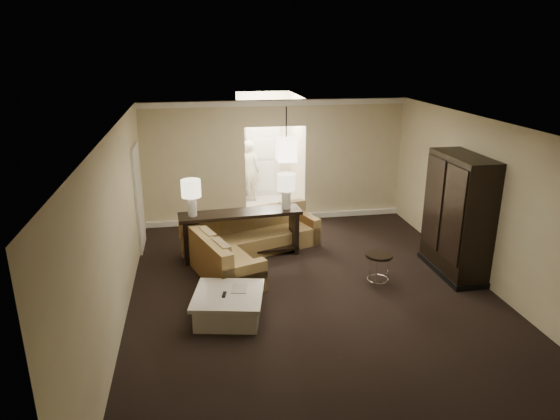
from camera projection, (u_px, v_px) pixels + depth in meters
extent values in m
plane|color=black|center=(316.00, 300.00, 8.14)|extent=(8.00, 8.00, 0.00)
cube|color=beige|center=(276.00, 162.00, 11.43)|extent=(6.00, 0.04, 2.80)
cube|color=beige|center=(442.00, 385.00, 3.96)|extent=(6.00, 0.04, 2.80)
cube|color=beige|center=(117.00, 231.00, 7.20)|extent=(0.04, 8.00, 2.80)
cube|color=beige|center=(496.00, 208.00, 8.19)|extent=(0.04, 8.00, 2.80)
cube|color=silver|center=(321.00, 128.00, 7.25)|extent=(6.00, 8.00, 0.02)
cube|color=white|center=(276.00, 103.00, 10.96)|extent=(6.00, 0.10, 0.12)
cube|color=white|center=(276.00, 217.00, 11.81)|extent=(6.00, 0.10, 0.12)
cube|color=silver|center=(139.00, 198.00, 9.93)|extent=(0.05, 0.90, 2.10)
cube|color=beige|center=(269.00, 206.00, 12.81)|extent=(1.40, 2.00, 0.01)
cube|color=beige|center=(241.00, 154.00, 12.25)|extent=(0.04, 2.00, 2.80)
cube|color=beige|center=(297.00, 152.00, 12.48)|extent=(0.04, 2.00, 2.80)
cube|color=beige|center=(263.00, 145.00, 13.30)|extent=(1.40, 0.04, 2.80)
cube|color=silver|center=(264.00, 158.00, 13.38)|extent=(0.90, 0.05, 2.10)
cube|color=brown|center=(253.00, 242.00, 10.01)|extent=(2.83, 1.65, 0.38)
cube|color=brown|center=(230.00, 272.00, 8.71)|extent=(1.18, 1.46, 0.38)
cube|color=brown|center=(246.00, 219.00, 10.13)|extent=(2.64, 1.09, 0.42)
cube|color=brown|center=(204.00, 245.00, 8.82)|extent=(0.91, 2.12, 0.42)
cube|color=brown|center=(307.00, 227.00, 10.56)|extent=(0.44, 0.83, 0.56)
cube|color=brown|center=(243.00, 279.00, 8.23)|extent=(0.83, 0.44, 0.56)
cube|color=olive|center=(201.00, 227.00, 9.63)|extent=(0.58, 0.32, 0.42)
cube|color=olive|center=(233.00, 221.00, 9.94)|extent=(0.58, 0.32, 0.42)
cube|color=olive|center=(263.00, 216.00, 10.25)|extent=(0.58, 0.32, 0.42)
cube|color=olive|center=(292.00, 211.00, 10.56)|extent=(0.58, 0.32, 0.42)
cube|color=olive|center=(208.00, 241.00, 8.94)|extent=(0.31, 0.56, 0.42)
cube|color=olive|center=(221.00, 254.00, 8.41)|extent=(0.31, 0.56, 0.42)
cube|color=beige|center=(229.00, 307.00, 7.56)|extent=(1.09, 1.09, 0.35)
cube|color=beige|center=(228.00, 295.00, 7.49)|extent=(1.22, 1.22, 0.06)
cube|color=black|center=(224.00, 294.00, 7.43)|extent=(0.08, 0.17, 0.02)
cube|color=beige|center=(239.00, 289.00, 7.62)|extent=(0.28, 0.35, 0.01)
cube|color=black|center=(240.00, 213.00, 9.56)|extent=(2.38, 0.70, 0.06)
cube|color=black|center=(185.00, 240.00, 9.46)|extent=(0.12, 0.49, 0.85)
cube|color=black|center=(294.00, 231.00, 9.95)|extent=(0.12, 0.49, 0.85)
cube|color=black|center=(241.00, 249.00, 9.80)|extent=(2.27, 0.64, 0.04)
cube|color=black|center=(458.00, 216.00, 8.80)|extent=(0.60, 1.45, 2.18)
cube|color=black|center=(453.00, 215.00, 8.36)|extent=(0.03, 0.64, 1.66)
cube|color=black|center=(433.00, 202.00, 9.04)|extent=(0.03, 0.64, 1.66)
cube|color=black|center=(452.00, 269.00, 9.13)|extent=(0.64, 1.51, 0.10)
cylinder|color=black|center=(379.00, 255.00, 8.48)|extent=(0.46, 0.46, 0.04)
torus|color=silver|center=(378.00, 279.00, 8.63)|extent=(0.38, 0.38, 0.02)
cylinder|color=silver|center=(388.00, 270.00, 8.60)|extent=(0.02, 0.02, 0.54)
cylinder|color=silver|center=(370.00, 267.00, 8.70)|extent=(0.02, 0.02, 0.54)
cylinder|color=silver|center=(376.00, 274.00, 8.42)|extent=(0.02, 0.02, 0.54)
cylinder|color=silver|center=(192.00, 206.00, 9.28)|extent=(0.17, 0.17, 0.37)
cylinder|color=beige|center=(191.00, 188.00, 9.17)|extent=(0.36, 0.36, 0.32)
cylinder|color=silver|center=(286.00, 199.00, 9.70)|extent=(0.17, 0.17, 0.37)
cylinder|color=beige|center=(286.00, 182.00, 9.59)|extent=(0.36, 0.36, 0.32)
cylinder|color=black|center=(286.00, 122.00, 9.87)|extent=(0.02, 0.02, 0.60)
cube|color=#FFE7C6|center=(286.00, 149.00, 10.04)|extent=(0.38, 0.38, 0.48)
imported|color=beige|center=(249.00, 167.00, 13.01)|extent=(0.71, 0.53, 1.79)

